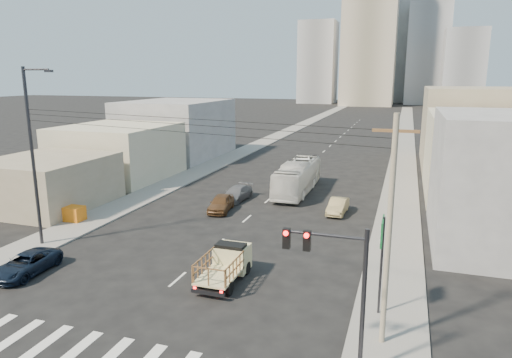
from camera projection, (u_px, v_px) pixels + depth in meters
The scene contains 26 objects.
ground at pixel (160, 295), 24.31m from camera, with size 420.00×420.00×0.00m, color black.
sidewalk_left at pixel (284, 133), 92.73m from camera, with size 3.50×180.00×0.12m, color gray.
sidewalk_right at pixel (405, 138), 85.55m from camera, with size 3.50×180.00×0.12m, color gray.
lane_dashes at pixel (327, 149), 73.40m from camera, with size 0.15×104.00×0.01m.
flatbed_pickup at pixel (225, 262), 25.79m from camera, with size 1.95×4.41×1.90m.
navy_pickup at pixel (26, 264), 26.77m from camera, with size 2.04×4.42×1.23m, color black.
city_bus at pixel (297, 177), 45.52m from camera, with size 2.61×11.16×3.11m, color silver.
sedan_brown at pixel (221, 203), 39.24m from camera, with size 1.68×4.17×1.42m, color brown.
sedan_tan at pixel (338, 206), 38.60m from camera, with size 1.35×3.86×1.27m, color #9D8C5C.
sedan_grey at pixel (237, 193), 42.74m from camera, with size 1.80×4.43×1.29m, color slate.
traffic_signal at pixel (337, 275), 17.17m from camera, with size 3.23×0.35×6.00m.
green_sign at pixel (382, 242), 21.46m from camera, with size 0.18×1.60×5.00m.
utility_pole at pixel (389, 231), 18.72m from camera, with size 1.80×0.24×10.00m.
streetlamp_left at pixel (33, 153), 30.07m from camera, with size 2.36×0.25×12.00m.
overhead_wires at pixel (166, 124), 23.72m from camera, with size 23.01×5.02×0.72m.
crate_stack at pixel (72, 213), 36.40m from camera, with size 1.80×1.20×1.14m.
bldg_right_mid at pixel (488, 156), 43.40m from camera, with size 11.00×14.00×8.00m, color beige.
bldg_right_far at pixel (473, 128), 57.85m from camera, with size 12.00×16.00×10.00m, color gray.
bldg_left_near at pixel (48, 182), 40.44m from camera, with size 9.00×10.00×4.40m, color gray.
bldg_left_mid at pixel (118, 152), 51.68m from camera, with size 11.00×12.00×6.00m, color beige.
bldg_left_far at pixel (177, 129), 65.51m from camera, with size 12.00×16.00×8.00m, color gray.
high_rise_tower at pixel (370, 27), 176.39m from camera, with size 20.00×20.00×60.00m, color gray.
midrise_ne at pixel (427, 55), 185.77m from camera, with size 16.00×16.00×40.00m, color gray.
midrise_nw at pixel (318, 63), 195.24m from camera, with size 15.00×15.00×34.00m, color gray.
midrise_back at pixel (398, 52), 202.89m from camera, with size 18.00×18.00×44.00m, color gray.
midrise_east at pixel (463, 69), 164.90m from camera, with size 14.00×14.00×28.00m, color gray.
Camera 1 is at (11.88, -19.61, 11.39)m, focal length 32.00 mm.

